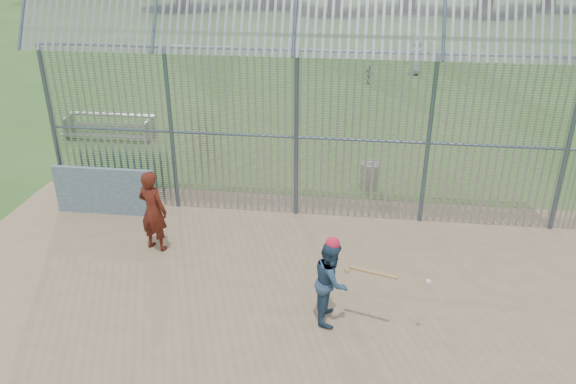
# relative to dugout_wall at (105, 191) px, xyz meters

# --- Properties ---
(ground) EXTENTS (120.00, 120.00, 0.00)m
(ground) POSITION_rel_dugout_wall_xyz_m (4.60, -2.90, -0.62)
(ground) COLOR #2D511E
(ground) RESTS_ON ground
(dirt_infield) EXTENTS (14.00, 10.00, 0.02)m
(dirt_infield) POSITION_rel_dugout_wall_xyz_m (4.60, -3.40, -0.61)
(dirt_infield) COLOR #756047
(dirt_infield) RESTS_ON ground
(dugout_wall) EXTENTS (2.50, 0.12, 1.20)m
(dugout_wall) POSITION_rel_dugout_wall_xyz_m (0.00, 0.00, 0.00)
(dugout_wall) COLOR #38566B
(dugout_wall) RESTS_ON dirt_infield
(batter) EXTENTS (0.60, 0.76, 1.56)m
(batter) POSITION_rel_dugout_wall_xyz_m (5.69, -3.38, 0.18)
(batter) COLOR navy
(batter) RESTS_ON dirt_infield
(onlooker) EXTENTS (0.77, 0.62, 1.83)m
(onlooker) POSITION_rel_dugout_wall_xyz_m (1.76, -1.44, 0.32)
(onlooker) COLOR maroon
(onlooker) RESTS_ON dirt_infield
(bg_kid_standing) EXTENTS (1.05, 0.97, 1.80)m
(bg_kid_standing) POSITION_rel_dugout_wall_xyz_m (8.58, 15.59, 0.28)
(bg_kid_standing) COLOR slate
(bg_kid_standing) RESTS_ON ground
(bg_kid_seated) EXTENTS (0.52, 0.50, 0.87)m
(bg_kid_seated) POSITION_rel_dugout_wall_xyz_m (6.41, 13.52, -0.19)
(bg_kid_seated) COLOR slate
(bg_kid_seated) RESTS_ON ground
(batting_gear) EXTENTS (1.78, 0.46, 0.60)m
(batting_gear) POSITION_rel_dugout_wall_xyz_m (5.88, -3.42, 0.84)
(batting_gear) COLOR red
(batting_gear) RESTS_ON ground
(trash_can) EXTENTS (0.56, 0.56, 0.82)m
(trash_can) POSITION_rel_dugout_wall_xyz_m (6.40, 2.30, -0.24)
(trash_can) COLOR gray
(trash_can) RESTS_ON ground
(bleacher) EXTENTS (3.00, 0.95, 0.72)m
(bleacher) POSITION_rel_dugout_wall_xyz_m (-2.22, 5.26, -0.21)
(bleacher) COLOR gray
(bleacher) RESTS_ON ground
(backstop_fence) EXTENTS (20.09, 0.81, 5.30)m
(backstop_fence) POSITION_rel_dugout_wall_xyz_m (6.41, 0.53, 1.74)
(backstop_fence) COLOR #47566B
(backstop_fence) RESTS_ON ground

